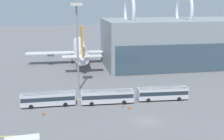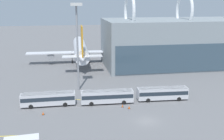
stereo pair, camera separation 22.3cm
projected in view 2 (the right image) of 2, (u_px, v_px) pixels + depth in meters
name	position (u px, v px, depth m)	size (l,w,h in m)	color
ground_plane	(147.00, 121.00, 56.06)	(440.00, 440.00, 0.00)	slate
airliner_at_gate_far	(81.00, 50.00, 106.72)	(40.19, 42.60, 15.51)	silver
airliner_parked_remote	(185.00, 42.00, 124.22)	(41.40, 44.45, 15.90)	white
shuttle_bus_0	(48.00, 98.00, 63.82)	(12.16, 2.90, 3.05)	silver
shuttle_bus_1	(107.00, 96.00, 65.33)	(12.24, 3.20, 3.05)	silver
shuttle_bus_2	(162.00, 93.00, 67.57)	(12.27, 3.37, 3.05)	silver
floodlight_mast	(77.00, 27.00, 71.39)	(2.89, 2.89, 22.83)	gray
lane_stripe_0	(68.00, 99.00, 68.68)	(6.86, 0.25, 0.01)	yellow
traffic_cone_0	(129.00, 107.00, 62.42)	(0.56, 0.56, 0.68)	black
traffic_cone_1	(43.00, 113.00, 59.13)	(0.56, 0.56, 0.75)	black
traffic_cone_2	(123.00, 106.00, 63.34)	(0.46, 0.46, 0.64)	black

